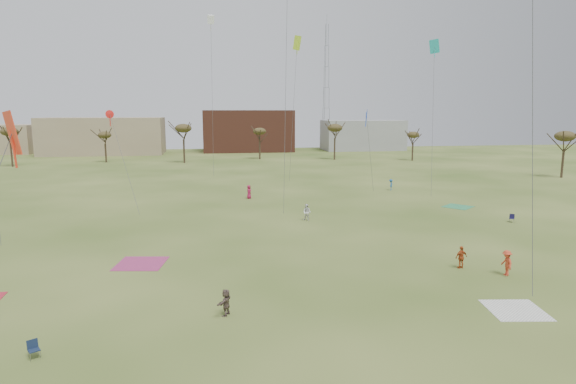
{
  "coord_description": "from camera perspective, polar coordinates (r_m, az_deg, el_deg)",
  "views": [
    {
      "loc": [
        -5.89,
        -24.94,
        11.78
      ],
      "look_at": [
        0.0,
        12.0,
        5.5
      ],
      "focal_mm": 30.14,
      "sensor_mm": 36.0,
      "label": 1
    }
  ],
  "objects": [
    {
      "name": "ground",
      "position": [
        28.21,
        3.98,
        -15.18
      ],
      "size": [
        260.0,
        260.0,
        0.0
      ],
      "primitive_type": "plane",
      "color": "#334E18",
      "rests_on": "ground"
    },
    {
      "name": "spectator_fore_a",
      "position": [
        39.12,
        19.76,
        -7.25
      ],
      "size": [
        1.07,
        0.6,
        1.73
      ],
      "primitive_type": "imported",
      "rotation": [
        0.0,
        0.0,
        3.33
      ],
      "color": "#B64B1F",
      "rests_on": "ground"
    },
    {
      "name": "spectator_fore_c",
      "position": [
        29.05,
        -7.34,
        -12.77
      ],
      "size": [
        1.13,
        1.51,
        1.59
      ],
      "primitive_type": "imported",
      "rotation": [
        0.0,
        0.0,
        4.2
      ],
      "color": "brown",
      "rests_on": "ground"
    },
    {
      "name": "flyer_mid_b",
      "position": [
        38.7,
        24.38,
        -7.62
      ],
      "size": [
        0.79,
        1.26,
        1.87
      ],
      "primitive_type": "imported",
      "rotation": [
        0.0,
        0.0,
        4.63
      ],
      "color": "#C64025",
      "rests_on": "ground"
    },
    {
      "name": "spectator_mid_e",
      "position": [
        52.52,
        2.24,
        -2.42
      ],
      "size": [
        1.12,
        1.06,
        1.82
      ],
      "primitive_type": "imported",
      "rotation": [
        0.0,
        0.0,
        5.7
      ],
      "color": "silver",
      "rests_on": "ground"
    },
    {
      "name": "flyer_far_b",
      "position": [
        65.86,
        -4.63,
        0.02
      ],
      "size": [
        0.88,
        1.07,
        1.87
      ],
      "primitive_type": "imported",
      "rotation": [
        0.0,
        0.0,
        1.21
      ],
      "color": "#9F1B45",
      "rests_on": "ground"
    },
    {
      "name": "flyer_far_c",
      "position": [
        74.32,
        12.03,
        0.85
      ],
      "size": [
        0.96,
        1.22,
        1.67
      ],
      "primitive_type": "imported",
      "rotation": [
        0.0,
        0.0,
        4.35
      ],
      "color": "#1E548B",
      "rests_on": "ground"
    },
    {
      "name": "blanket_cream",
      "position": [
        32.74,
        25.25,
        -12.51
      ],
      "size": [
        3.65,
        3.65,
        0.03
      ],
      "primitive_type": "cube",
      "rotation": [
        0.0,
        0.0,
        3.0
      ],
      "color": "white",
      "rests_on": "ground"
    },
    {
      "name": "blanket_plum",
      "position": [
        39.85,
        -16.96,
        -8.09
      ],
      "size": [
        4.14,
        4.14,
        0.03
      ],
      "primitive_type": "cube",
      "rotation": [
        0.0,
        0.0,
        1.41
      ],
      "color": "#A73368",
      "rests_on": "ground"
    },
    {
      "name": "blanket_olive",
      "position": [
        63.79,
        19.39,
        -1.66
      ],
      "size": [
        4.36,
        4.36,
        0.03
      ],
      "primitive_type": "cube",
      "rotation": [
        0.0,
        0.0,
        0.68
      ],
      "color": "#348F58",
      "rests_on": "ground"
    },
    {
      "name": "camp_chair_left",
      "position": [
        27.45,
        -27.77,
        -16.45
      ],
      "size": [
        0.71,
        0.72,
        0.87
      ],
      "rotation": [
        0.0,
        0.0,
        0.54
      ],
      "color": "#15223B",
      "rests_on": "ground"
    },
    {
      "name": "camp_chair_right",
      "position": [
        57.15,
        24.88,
        -3.0
      ],
      "size": [
        0.73,
        0.74,
        0.87
      ],
      "rotation": [
        0.0,
        0.0,
        5.63
      ],
      "color": "#141232",
      "rests_on": "ground"
    },
    {
      "name": "kites_aloft",
      "position": [
        55.81,
        -1.6,
        19.59
      ],
      "size": [
        50.96,
        69.96,
        26.77
      ],
      "color": "red",
      "rests_on": "ground"
    },
    {
      "name": "tree_line",
      "position": [
        104.22,
        -7.43,
        6.87
      ],
      "size": [
        117.44,
        49.32,
        8.91
      ],
      "color": "#3A2B1E",
      "rests_on": "ground"
    },
    {
      "name": "building_tan",
      "position": [
        143.1,
        -20.92,
        6.2
      ],
      "size": [
        32.0,
        14.0,
        10.0
      ],
      "primitive_type": "cube",
      "color": "#937F60",
      "rests_on": "ground"
    },
    {
      "name": "building_brick",
      "position": [
        145.47,
        -4.8,
        7.22
      ],
      "size": [
        26.0,
        16.0,
        12.0
      ],
      "primitive_type": "cube",
      "color": "brown",
      "rests_on": "ground"
    },
    {
      "name": "building_grey",
      "position": [
        150.31,
        8.79,
        6.65
      ],
      "size": [
        24.0,
        12.0,
        9.0
      ],
      "primitive_type": "cube",
      "color": "gray",
      "rests_on": "ground"
    },
    {
      "name": "radio_tower",
      "position": [
        154.36,
        4.5,
        12.26
      ],
      "size": [
        1.51,
        1.72,
        41.0
      ],
      "color": "#9EA3A8",
      "rests_on": "ground"
    }
  ]
}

